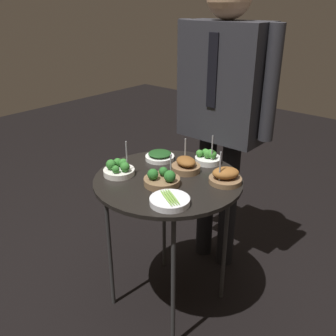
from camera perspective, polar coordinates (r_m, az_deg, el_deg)
ground_plane at (r=2.15m, az=0.00°, el=-19.40°), size 8.00×8.00×0.00m
serving_cart at (r=1.75m, az=0.00°, el=-3.06°), size 0.69×0.69×0.73m
bowl_roast_front_left at (r=1.69m, az=8.74°, el=-1.27°), size 0.15×0.15×0.16m
bowl_broccoli_back_right at (r=1.76m, az=-7.48°, el=-0.15°), size 0.15×0.15×0.17m
bowl_spinach_far_rim at (r=1.92m, az=-1.26°, el=1.85°), size 0.15×0.15×0.04m
bowl_broccoli_mid_left at (r=1.89m, az=6.12°, el=1.62°), size 0.13×0.13×0.16m
bowl_broccoli_center at (r=1.65m, az=-0.93°, el=-1.72°), size 0.16×0.16×0.13m
bowl_asparagus_near_rim at (r=1.51m, az=0.27°, el=-5.01°), size 0.16×0.16×0.03m
bowl_roast_front_center at (r=1.78m, az=2.74°, el=0.40°), size 0.14×0.14×0.15m
waiter_figure at (r=2.01m, az=8.39°, el=10.65°), size 0.59×0.22×1.61m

